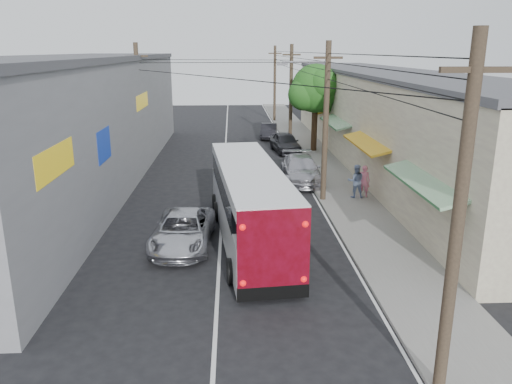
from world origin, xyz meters
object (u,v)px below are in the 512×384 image
parked_car_mid (285,142)px  pedestrian_far (356,181)px  pedestrian_near (364,181)px  coach_bus (249,203)px  parked_car_far (269,131)px  jeepney (183,230)px  parked_suv (301,169)px

parked_car_mid → pedestrian_far: bearing=-87.1°
pedestrian_near → pedestrian_far: bearing=36.1°
parked_car_mid → pedestrian_near: size_ratio=2.63×
parked_car_mid → pedestrian_far: pedestrian_far is taller
coach_bus → pedestrian_near: coach_bus is taller
coach_bus → parked_car_far: size_ratio=2.85×
coach_bus → pedestrian_far: (5.75, 5.55, -0.63)m
jeepney → parked_car_mid: parked_car_mid is taller
jeepney → parked_suv: (6.06, 9.84, 0.09)m
parked_car_mid → parked_car_far: parked_car_mid is taller
parked_suv → pedestrian_near: size_ratio=3.12×
parked_suv → pedestrian_far: (2.34, -3.76, 0.24)m
coach_bus → parked_suv: size_ratio=2.11×
jeepney → parked_suv: size_ratio=0.93×
jeepney → pedestrian_far: 10.38m
pedestrian_near → pedestrian_far: size_ratio=0.96×
pedestrian_near → coach_bus: bearing=62.2°
parked_suv → parked_car_far: parked_suv is taller
parked_suv → parked_car_mid: bearing=91.1°
parked_car_mid → pedestrian_near: pedestrian_near is taller
coach_bus → parked_suv: 9.96m
parked_suv → pedestrian_near: (2.81, -3.62, 0.20)m
parked_car_far → parked_car_mid: bearing=-76.1°
parked_car_far → pedestrian_near: bearing=-72.5°
parked_car_mid → coach_bus: bearing=-108.1°
pedestrian_far → parked_car_far: bearing=-75.8°
coach_bus → pedestrian_far: 8.02m
pedestrian_near → pedestrian_far: pedestrian_far is taller
coach_bus → pedestrian_near: size_ratio=6.59×
parked_car_far → pedestrian_far: 19.29m
pedestrian_near → parked_car_far: bearing=-59.5°
parked_car_mid → parked_suv: bearing=-97.6°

